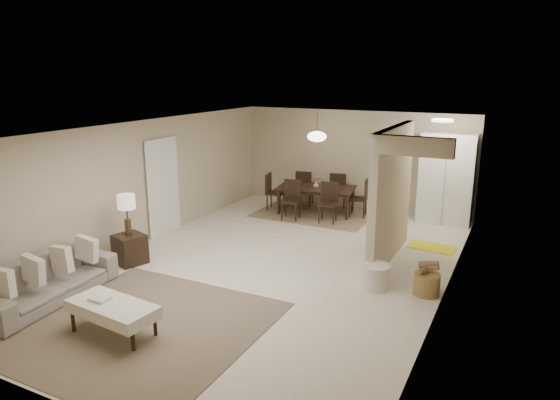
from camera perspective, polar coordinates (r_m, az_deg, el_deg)
The scene contains 22 objects.
floor at distance 9.21m, azimuth -0.83°, elevation -7.45°, with size 9.00×9.00×0.00m, color beige.
ceiling at distance 8.60m, azimuth -0.89°, elevation 8.19°, with size 9.00×9.00×0.00m, color white.
back_wall at distance 12.89m, azimuth 8.43°, elevation 4.55°, with size 6.00×6.00×0.00m, color #B9A98C.
left_wall at distance 10.51m, azimuth -15.53°, elevation 1.92°, with size 9.00×9.00×0.00m, color #B9A98C.
right_wall at distance 7.95m, azimuth 18.73°, elevation -2.32°, with size 9.00×9.00×0.00m, color #B9A98C.
partition at distance 9.35m, azimuth 12.59°, elevation 0.57°, with size 0.15×2.50×2.50m, color #B9A98C.
doorway at distance 10.98m, azimuth -13.26°, elevation 1.36°, with size 0.04×0.90×2.04m, color black.
pantry_cabinet at distance 12.08m, azimuth 18.50°, elevation 2.31°, with size 1.20×0.55×2.10m, color white.
flush_light at distance 10.95m, azimuth 18.08°, elevation 8.64°, with size 0.44×0.44×0.05m, color white.
living_rug at distance 7.39m, azimuth -15.55°, elevation -13.81°, with size 3.20×3.20×0.01m, color brown.
sofa at distance 8.54m, azimuth -25.22°, elevation -8.35°, with size 0.88×2.26×0.66m, color gray.
ottoman_bench at distance 7.17m, azimuth -18.59°, elevation -11.76°, with size 1.32×0.71×0.45m.
side_table at distance 9.62m, azimuth -16.78°, elevation -5.39°, with size 0.50×0.50×0.55m, color black.
table_lamp at distance 9.38m, azimuth -17.14°, elevation -0.59°, with size 0.32×0.32×0.76m.
round_pouf at distance 8.40m, azimuth 10.80°, elevation -8.55°, with size 0.50×0.50×0.39m, color beige.
wicker_basket at distance 8.34m, azimuth 16.41°, elevation -9.21°, with size 0.41×0.41×0.35m, color olive.
dining_rug at distance 12.51m, azimuth 4.07°, elevation -1.48°, with size 2.80×2.10×0.01m, color #8E7358.
dining_table at distance 12.43m, azimuth 4.10°, elevation -0.04°, with size 1.88×1.05×0.66m, color black.
dining_chairs at distance 12.39m, azimuth 4.11°, elevation 0.58°, with size 2.55×2.01×0.94m.
vase at distance 12.33m, azimuth 4.13°, elevation 1.76°, with size 0.13×0.13×0.14m, color white.
yellow_mat at distance 10.55m, azimuth 16.95°, elevation -5.17°, with size 0.92×0.56×0.01m, color yellow.
pendant_light at distance 12.13m, azimuth 4.24°, elevation 7.25°, with size 0.46×0.46×0.71m.
Camera 1 is at (3.95, -7.58, 3.45)m, focal length 32.00 mm.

